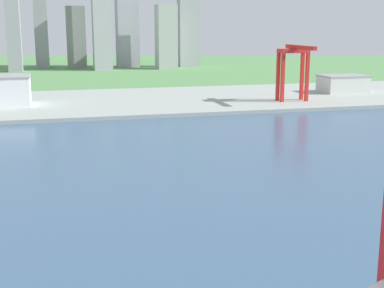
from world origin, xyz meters
TOP-DOWN VIEW (x-y plane):
  - ground_plane at (0.00, 300.00)m, footprint 2400.00×2400.00m
  - water_bay at (0.00, 240.00)m, footprint 840.00×360.00m
  - industrial_pier at (0.00, 490.00)m, footprint 840.00×140.00m
  - port_crane_red at (125.03, 452.58)m, footprint 20.78×42.91m
  - warehouse_annex at (186.06, 491.04)m, footprint 35.74×25.05m
  - distant_skyline at (8.53, 819.07)m, footprint 328.61×80.07m

SIDE VIEW (x-z plane):
  - ground_plane at x=0.00m, z-range 0.00..0.00m
  - water_bay at x=0.00m, z-range 0.00..0.15m
  - industrial_pier at x=0.00m, z-range 0.00..2.50m
  - warehouse_annex at x=186.06m, z-range 2.52..16.02m
  - port_crane_red at x=125.03m, z-range 10.69..49.71m
  - distant_skyline at x=8.53m, z-range -18.14..137.58m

